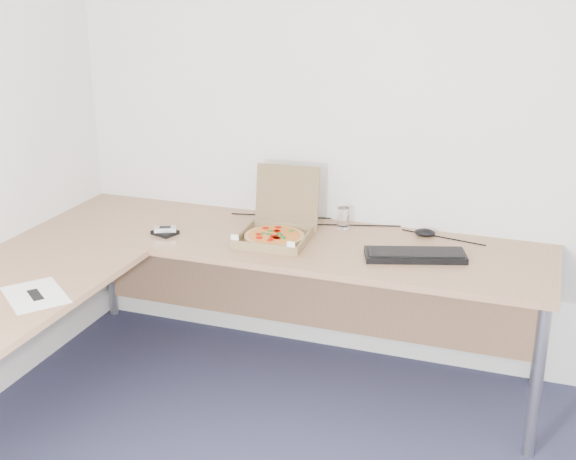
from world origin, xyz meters
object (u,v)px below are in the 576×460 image
at_px(desk, 186,268).
at_px(drinking_glass, 343,218).
at_px(pizza_box, 276,233).
at_px(wallet, 165,232).
at_px(keyboard, 415,255).

bearing_deg(desk, drinking_glass, 50.59).
xyz_separation_m(pizza_box, drinking_glass, (0.26, 0.27, 0.02)).
height_order(desk, wallet, wallet).
distance_m(pizza_box, keyboard, 0.67).
distance_m(pizza_box, wallet, 0.55).
relative_size(keyboard, wallet, 4.07).
bearing_deg(keyboard, drinking_glass, 128.34).
distance_m(pizza_box, drinking_glass, 0.37).
height_order(keyboard, wallet, keyboard).
bearing_deg(pizza_box, desk, -130.19).
relative_size(pizza_box, wallet, 3.36).
height_order(drinking_glass, keyboard, drinking_glass).
height_order(pizza_box, wallet, pizza_box).
distance_m(desk, wallet, 0.38).
bearing_deg(drinking_glass, pizza_box, -133.57).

